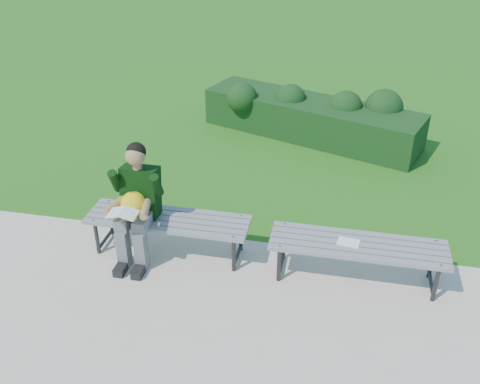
# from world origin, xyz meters

# --- Properties ---
(ground) EXTENTS (80.00, 80.00, 0.00)m
(ground) POSITION_xyz_m (0.00, 0.00, 0.00)
(ground) COLOR #3B7D22
(ground) RESTS_ON ground
(walkway) EXTENTS (30.00, 3.50, 0.02)m
(walkway) POSITION_xyz_m (0.00, -1.75, 0.01)
(walkway) COLOR beige
(walkway) RESTS_ON ground
(hedge) EXTENTS (3.65, 2.06, 0.87)m
(hedge) POSITION_xyz_m (0.66, 3.17, 0.37)
(hedge) COLOR #193F13
(hedge) RESTS_ON ground
(bench_left) EXTENTS (1.80, 0.50, 0.46)m
(bench_left) POSITION_xyz_m (-0.65, -0.39, 0.42)
(bench_left) COLOR gray
(bench_left) RESTS_ON walkway
(bench_right) EXTENTS (1.80, 0.50, 0.46)m
(bench_right) POSITION_xyz_m (1.41, -0.45, 0.42)
(bench_right) COLOR gray
(bench_right) RESTS_ON walkway
(seated_boy) EXTENTS (0.56, 0.76, 1.31)m
(seated_boy) POSITION_xyz_m (-0.95, -0.49, 0.71)
(seated_boy) COLOR slate
(seated_boy) RESTS_ON walkway
(paper_sheet) EXTENTS (0.24, 0.19, 0.01)m
(paper_sheet) POSITION_xyz_m (1.31, -0.45, 0.47)
(paper_sheet) COLOR white
(paper_sheet) RESTS_ON bench_right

